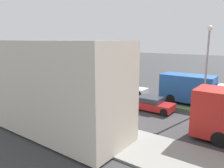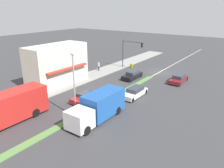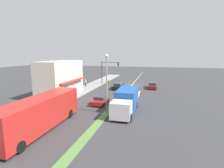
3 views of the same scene
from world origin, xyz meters
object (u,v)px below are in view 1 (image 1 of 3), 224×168
Objects in this scene: street_lamp at (207,58)px; van_white at (128,88)px; traffic_signal_main at (6,60)px; warning_aframe_sign at (6,88)px; sedan_maroon at (86,77)px; hatchback_red at (151,104)px; delivery_truck at (196,90)px; suv_black at (62,87)px.

street_lamp reaches higher than van_white.
traffic_signal_main is at bearing -55.35° from van_white.
sedan_maroon is at bearing 162.83° from warning_aframe_sign.
traffic_signal_main reaches higher than sedan_maroon.
street_lamp is at bearing 119.18° from hatchback_red.
traffic_signal_main is at bearing -67.36° from delivery_truck.
street_lamp reaches higher than traffic_signal_main.
traffic_signal_main is 6.69× the size of warning_aframe_sign.
sedan_maroon is at bearing -104.98° from street_lamp.
hatchback_red is at bearing -60.82° from street_lamp.
street_lamp is 4.16m from delivery_truck.
traffic_signal_main is at bearing -77.20° from hatchback_red.
street_lamp is 23.30m from warning_aframe_sign.
street_lamp is 10.30m from van_white.
traffic_signal_main is at bearing 83.31° from warning_aframe_sign.
suv_black is at bearing 126.88° from traffic_signal_main.
warning_aframe_sign is (-0.10, -0.88, -3.47)m from traffic_signal_main.
warning_aframe_sign is at bearing -57.98° from suv_black.
warning_aframe_sign is 7.21m from suv_black.
van_white is at bearing -103.50° from street_lamp.
traffic_signal_main is 22.09m from street_lamp.
warning_aframe_sign is at bearing -17.17° from sedan_maroon.
sedan_maroon is (-5.00, -18.68, -4.16)m from street_lamp.
suv_black reaches higher than van_white.
warning_aframe_sign is 0.18× the size of sedan_maroon.
traffic_signal_main is 1.27× the size of suv_black.
van_white is (-8.22, 12.92, 0.19)m from warning_aframe_sign.
hatchback_red is (4.40, 5.22, -0.02)m from van_white.
traffic_signal_main is 11.87m from sedan_maroon.
street_lamp reaches higher than suv_black.
traffic_signal_main is 15.00m from van_white.
delivery_truck reaches higher than sedan_maroon.
street_lamp is 8.80× the size of warning_aframe_sign.
hatchback_red is 0.89× the size of suv_black.
suv_black reaches higher than hatchback_red.
street_lamp reaches higher than delivery_truck.
traffic_signal_main is 1.22× the size of van_white.
suv_black is (0.00, -12.04, 0.03)m from hatchback_red.
delivery_truck is 5.23m from hatchback_red.
street_lamp is 1.89× the size of hatchback_red.
warning_aframe_sign is 0.11× the size of delivery_truck.
warning_aframe_sign is at bearing -96.69° from traffic_signal_main.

